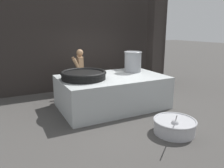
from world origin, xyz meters
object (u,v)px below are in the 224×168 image
at_px(stock_pot, 133,61).
at_px(cook, 80,72).
at_px(giant_wok_near, 84,75).
at_px(prep_bowl_vegetables, 174,125).

xyz_separation_m(stock_pot, cook, (-1.47, 1.01, -0.39)).
relative_size(giant_wok_near, cook, 0.77).
bearing_deg(cook, stock_pot, 156.74).
height_order(giant_wok_near, stock_pot, stock_pot).
relative_size(stock_pot, cook, 0.40).
bearing_deg(cook, prep_bowl_vegetables, 117.32).
relative_size(giant_wok_near, prep_bowl_vegetables, 1.19).
height_order(stock_pot, cook, cook).
distance_m(giant_wok_near, cook, 1.36).
xyz_separation_m(giant_wok_near, cook, (0.34, 1.30, -0.17)).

